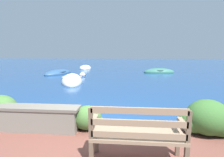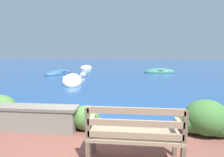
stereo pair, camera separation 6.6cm
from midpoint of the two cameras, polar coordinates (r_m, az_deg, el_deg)
ground_plane at (r=4.41m, az=-5.26°, el=-16.49°), size 80.00×80.00×0.00m
park_bench at (r=2.70m, az=8.02°, el=-17.30°), size 1.39×0.48×0.93m
stone_wall at (r=4.20m, az=-25.13°, el=-11.48°), size 2.14×0.39×0.53m
hedge_clump_left at (r=3.90m, az=-8.20°, el=-12.93°), size 0.76×0.55×0.52m
hedge_clump_centre at (r=4.08m, az=28.49°, el=-11.69°), size 1.05×0.76×0.72m
rowboat_nearest at (r=11.03m, az=-12.70°, el=-0.79°), size 2.12×3.51×0.88m
rowboat_mid at (r=15.34m, az=-16.87°, el=1.66°), size 2.22×3.09×0.66m
rowboat_far at (r=15.95m, az=15.40°, el=2.00°), size 2.75×1.23×0.73m
rowboat_outer at (r=19.35m, az=-8.35°, el=3.38°), size 1.49×2.57×0.68m
mooring_buoy at (r=13.38m, az=-9.34°, el=1.01°), size 0.51×0.51×0.46m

